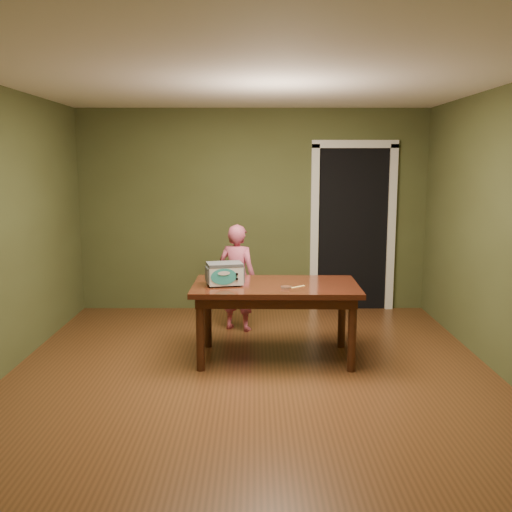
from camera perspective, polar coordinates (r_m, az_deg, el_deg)
The scene contains 8 objects.
floor at distance 5.25m, azimuth -0.38°, elevation -12.09°, with size 5.00×5.00×0.00m, color brown.
room_shell at distance 4.89m, azimuth -0.40°, elevation 6.88°, with size 4.52×5.02×2.61m.
doorway at distance 7.82m, azimuth 9.27°, elevation 2.88°, with size 1.10×0.66×2.25m.
dining_table at distance 5.56m, azimuth 1.96°, elevation -3.83°, with size 1.62×0.93×0.75m.
toy_oven at distance 5.48m, azimuth -3.15°, elevation -1.71°, with size 0.39×0.30×0.22m.
baking_pan at distance 5.35m, azimuth 3.04°, elevation -3.14°, with size 0.10×0.10×0.02m.
spatula at distance 5.40m, azimuth 4.17°, elevation -3.12°, with size 0.18×0.03×0.01m, color #FCCE6D.
child at distance 6.53m, azimuth -1.87°, elevation -2.18°, with size 0.45×0.29×1.23m, color #C14F6C.
Camera 1 is at (0.02, -4.89, 1.91)m, focal length 40.00 mm.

